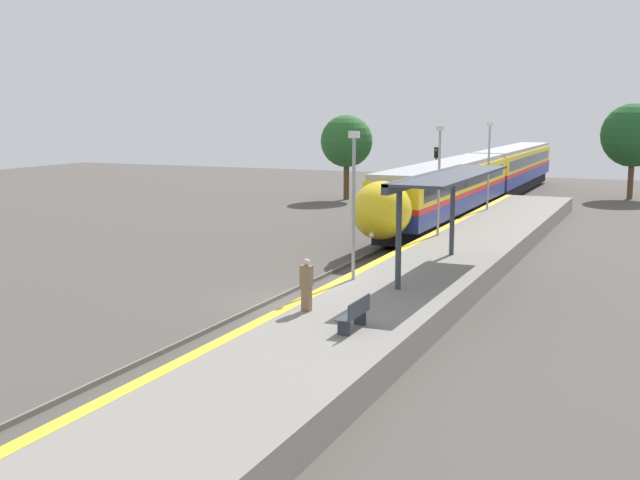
% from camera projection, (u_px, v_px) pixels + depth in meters
% --- Properties ---
extents(ground_plane, '(120.00, 120.00, 0.00)m').
position_uv_depth(ground_plane, '(293.00, 303.00, 29.08)').
color(ground_plane, '#4C4742').
extents(rail_left, '(0.08, 90.00, 0.15)m').
position_uv_depth(rail_left, '(275.00, 299.00, 29.35)').
color(rail_left, slate).
rests_on(rail_left, ground_plane).
extents(rail_right, '(0.08, 90.00, 0.15)m').
position_uv_depth(rail_right, '(311.00, 303.00, 28.78)').
color(rail_right, slate).
rests_on(rail_right, ground_plane).
extents(train, '(2.89, 46.23, 3.83)m').
position_uv_depth(train, '(482.00, 177.00, 56.79)').
color(train, black).
rests_on(train, ground_plane).
extents(platform_right, '(4.57, 64.00, 0.94)m').
position_uv_depth(platform_right, '(394.00, 300.00, 27.47)').
color(platform_right, gray).
rests_on(platform_right, ground_plane).
extents(platform_bench, '(0.44, 1.60, 0.89)m').
position_uv_depth(platform_bench, '(355.00, 314.00, 21.92)').
color(platform_bench, '#2D333D').
rests_on(platform_bench, platform_right).
extents(person_waiting, '(0.36, 0.22, 1.60)m').
position_uv_depth(person_waiting, '(307.00, 284.00, 23.99)').
color(person_waiting, '#7F6647').
rests_on(person_waiting, platform_right).
extents(railway_signal, '(0.28, 0.28, 4.50)m').
position_uv_depth(railway_signal, '(436.00, 174.00, 52.86)').
color(railway_signal, '#59595E').
rests_on(railway_signal, ground_plane).
extents(lamppost_near, '(0.36, 0.20, 5.26)m').
position_uv_depth(lamppost_near, '(354.00, 195.00, 28.13)').
color(lamppost_near, '#9E9EA3').
rests_on(lamppost_near, platform_right).
extents(lamppost_mid, '(0.36, 0.20, 5.26)m').
position_uv_depth(lamppost_mid, '(439.00, 173.00, 38.27)').
color(lamppost_mid, '#9E9EA3').
rests_on(lamppost_mid, platform_right).
extents(lamppost_far, '(0.36, 0.20, 5.26)m').
position_uv_depth(lamppost_far, '(489.00, 160.00, 48.41)').
color(lamppost_far, '#9E9EA3').
rests_on(lamppost_far, platform_right).
extents(station_canopy, '(2.02, 10.13, 3.68)m').
position_uv_depth(station_canopy, '(444.00, 180.00, 29.52)').
color(station_canopy, '#333842').
rests_on(station_canopy, platform_right).
extents(background_tree_left, '(4.04, 4.04, 6.56)m').
position_uv_depth(background_tree_left, '(347.00, 141.00, 61.98)').
color(background_tree_left, brown).
rests_on(background_tree_left, ground_plane).
extents(background_tree_right, '(4.95, 4.95, 7.46)m').
position_uv_depth(background_tree_right, '(633.00, 135.00, 62.38)').
color(background_tree_right, brown).
rests_on(background_tree_right, ground_plane).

